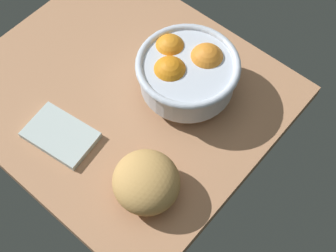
# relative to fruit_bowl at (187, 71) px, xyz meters

# --- Properties ---
(ground_plane) EXTENTS (0.66, 0.60, 0.03)m
(ground_plane) POSITION_rel_fruit_bowl_xyz_m (-0.10, -0.10, -0.08)
(ground_plane) COLOR #AD7A56
(fruit_bowl) EXTENTS (0.22, 0.22, 0.12)m
(fruit_bowl) POSITION_rel_fruit_bowl_xyz_m (0.00, 0.00, 0.00)
(fruit_bowl) COLOR silver
(fruit_bowl) RESTS_ON ground
(bread_loaf) EXTENTS (0.18, 0.18, 0.09)m
(bread_loaf) POSITION_rel_fruit_bowl_xyz_m (0.10, -0.24, -0.02)
(bread_loaf) COLOR tan
(bread_loaf) RESTS_ON ground
(napkin_folded) EXTENTS (0.16, 0.11, 0.02)m
(napkin_folded) POSITION_rel_fruit_bowl_xyz_m (-0.12, -0.27, -0.06)
(napkin_folded) COLOR #B3C3C2
(napkin_folded) RESTS_ON ground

